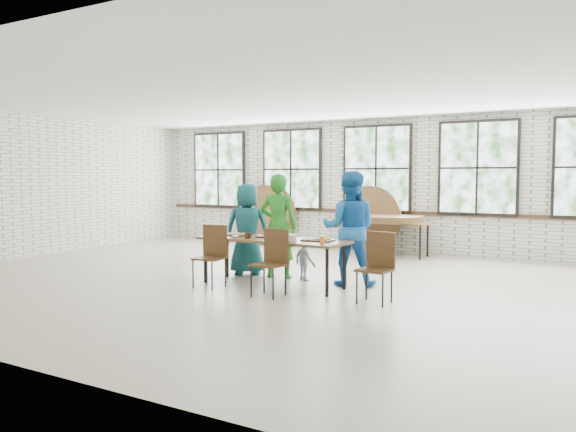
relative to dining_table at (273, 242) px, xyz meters
name	(u,v)px	position (x,y,z in m)	size (l,w,h in m)	color
room	(377,171)	(-0.06, 4.63, 1.14)	(12.00, 12.00, 12.00)	#BAAA94
dining_table	(273,242)	(0.00, 0.00, 0.00)	(2.43, 0.91, 0.74)	brown
chair_near_left	(212,251)	(-0.78, -0.50, -0.13)	(0.47, 0.46, 0.95)	#452E17
chair_near_right	(272,256)	(0.36, -0.60, -0.13)	(0.45, 0.44, 0.95)	#452E17
chair_spare	(378,261)	(1.82, -0.28, -0.13)	(0.45, 0.44, 0.95)	#452E17
adult_teal	(247,229)	(-0.90, 0.65, 0.10)	(0.78, 0.50, 1.59)	#194F61
adult_green	(279,226)	(-0.28, 0.65, 0.19)	(0.64, 0.42, 1.75)	#257D21
toddler	(305,258)	(0.22, 0.65, -0.32)	(0.48, 0.27, 0.74)	#172D48
adult_blue	(349,228)	(1.01, 0.65, 0.20)	(0.87, 0.67, 1.78)	blue
storage_table	(388,224)	(0.42, 4.08, 0.00)	(1.84, 0.86, 0.74)	brown
tabletop_clutter	(277,237)	(0.10, -0.02, 0.08)	(1.97, 0.57, 0.11)	black
round_tops_stacked	(388,218)	(0.42, 4.08, 0.12)	(1.50, 1.50, 0.13)	brown
round_tops_leaning	(298,217)	(-1.96, 4.40, 0.05)	(4.29, 0.38, 1.49)	brown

